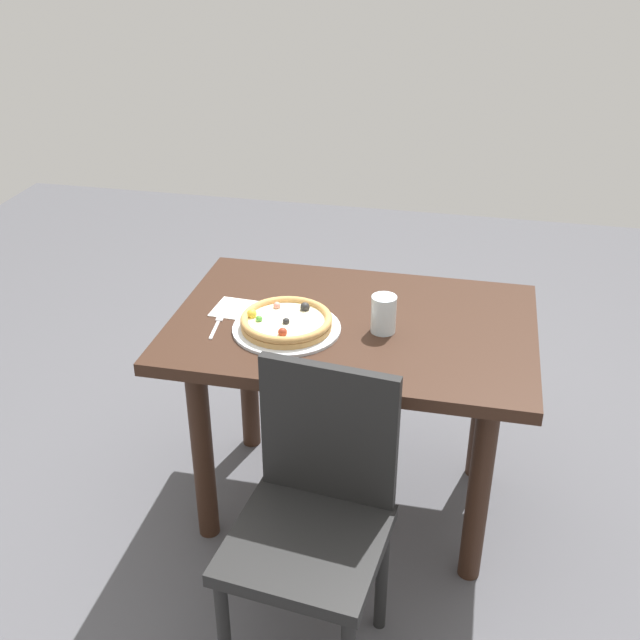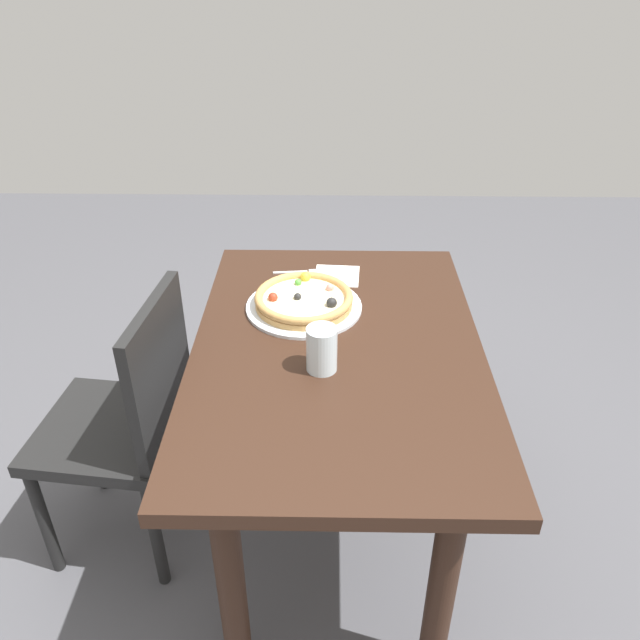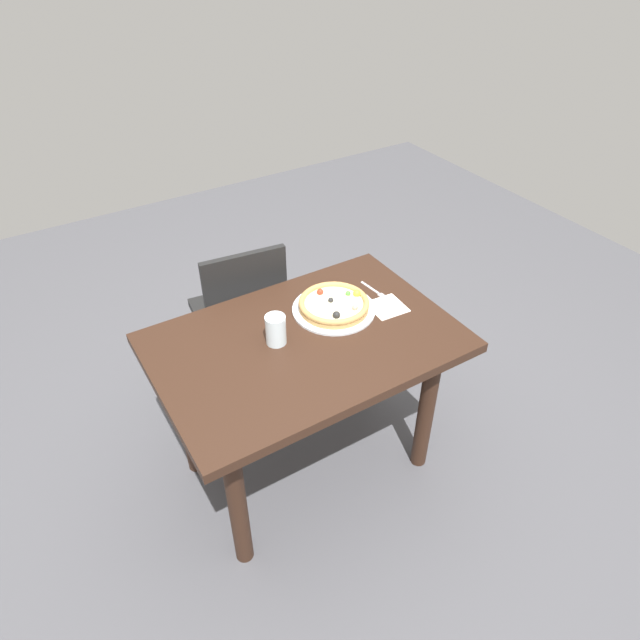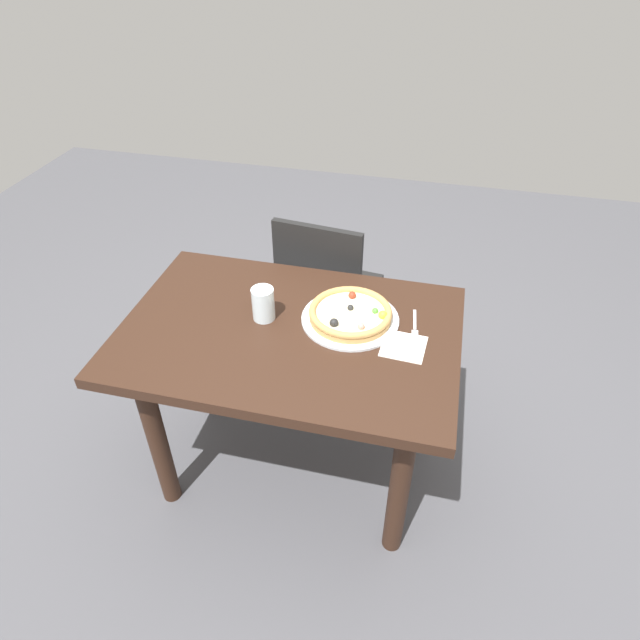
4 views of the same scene
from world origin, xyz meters
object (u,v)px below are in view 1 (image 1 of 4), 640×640
chair_near (314,514)px  drinking_glass (384,314)px  dining_table (352,355)px  napkin (235,309)px  plate (287,328)px  pizza (286,321)px  fork (218,323)px

chair_near → drinking_glass: chair_near is taller
dining_table → drinking_glass: drinking_glass is taller
drinking_glass → napkin: size_ratio=0.85×
plate → chair_near: bearing=-68.4°
plate → dining_table: bearing=26.9°
pizza → napkin: 0.22m
plate → fork: plate is taller
plate → fork: size_ratio=2.04×
pizza → drinking_glass: 0.30m
plate → napkin: size_ratio=2.41×
napkin → plate: bearing=-25.5°
drinking_glass → napkin: drinking_glass is taller
dining_table → pizza: size_ratio=4.01×
dining_table → chair_near: chair_near is taller
plate → napkin: (-0.20, 0.09, -0.00)m
chair_near → pizza: (-0.20, 0.50, 0.29)m
drinking_glass → napkin: 0.50m
plate → drinking_glass: (0.29, 0.06, 0.05)m
plate → fork: 0.22m
dining_table → pizza: (-0.19, -0.10, 0.15)m
fork → napkin: (0.03, 0.10, -0.00)m
chair_near → napkin: chair_near is taller
plate → drinking_glass: drinking_glass is taller
dining_table → napkin: bearing=-179.5°
drinking_glass → chair_near: bearing=-99.6°
plate → pizza: 0.03m
chair_near → fork: 0.70m
fork → napkin: 0.11m
pizza → fork: size_ratio=1.73×
chair_near → plate: size_ratio=2.59×
plate → drinking_glass: size_ratio=2.83×
drinking_glass → pizza: bearing=-169.2°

